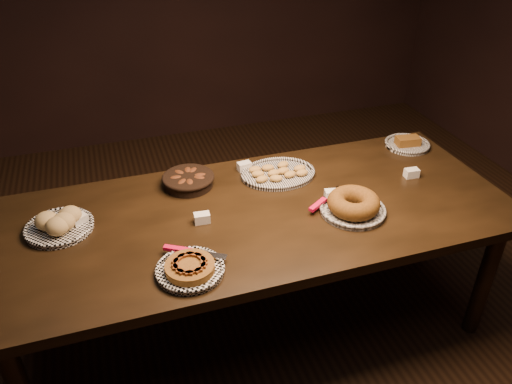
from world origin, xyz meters
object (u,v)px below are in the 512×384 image
object	(u,v)px
madeleine_platter	(278,173)
bundt_cake_plate	(353,205)
buffet_table	(257,224)
apple_tart_plate	(190,268)

from	to	relation	value
madeleine_platter	bundt_cake_plate	size ratio (longest dim) A/B	1.08
buffet_table	madeleine_platter	world-z (taller)	madeleine_platter
madeleine_platter	buffet_table	bearing A→B (deg)	-111.49
apple_tart_plate	madeleine_platter	size ratio (longest dim) A/B	0.78
buffet_table	apple_tart_plate	bearing A→B (deg)	-139.81
buffet_table	bundt_cake_plate	distance (m)	0.45
buffet_table	madeleine_platter	bearing A→B (deg)	53.01
bundt_cake_plate	madeleine_platter	bearing A→B (deg)	110.86
apple_tart_plate	madeleine_platter	xyz separation A→B (m)	(0.58, 0.59, -0.00)
madeleine_platter	bundt_cake_plate	bearing A→B (deg)	-47.69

